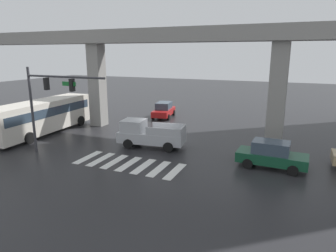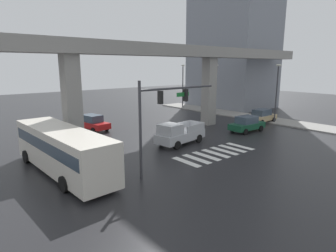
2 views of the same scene
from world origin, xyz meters
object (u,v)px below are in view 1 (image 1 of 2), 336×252
object	(u,v)px
pickup_truck	(148,134)
traffic_signal_mast	(49,94)
sedan_dark_green	(271,155)
city_bus	(42,115)
sedan_red	(164,110)

from	to	relation	value
pickup_truck	traffic_signal_mast	xyz separation A→B (m)	(-5.39, -4.35, 3.40)
pickup_truck	sedan_dark_green	distance (m)	9.27
pickup_truck	city_bus	bearing A→B (deg)	-179.05
sedan_dark_green	sedan_red	bearing A→B (deg)	137.69
sedan_red	traffic_signal_mast	distance (m)	15.50
traffic_signal_mast	pickup_truck	bearing A→B (deg)	38.88
traffic_signal_mast	sedan_red	bearing A→B (deg)	82.24
sedan_dark_green	traffic_signal_mast	world-z (taller)	traffic_signal_mast
pickup_truck	sedan_dark_green	xyz separation A→B (m)	(9.23, -0.85, -0.14)
sedan_dark_green	traffic_signal_mast	distance (m)	15.44
pickup_truck	city_bus	distance (m)	10.56
city_bus	traffic_signal_mast	bearing A→B (deg)	-39.04
pickup_truck	traffic_signal_mast	size ratio (longest dim) A/B	0.82
city_bus	sedan_red	size ratio (longest dim) A/B	2.41
sedan_red	traffic_signal_mast	world-z (taller)	traffic_signal_mast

